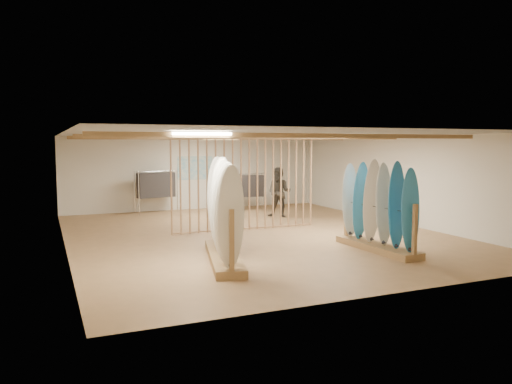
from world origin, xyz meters
name	(u,v)px	position (x,y,z in m)	size (l,w,h in m)	color
floor	(256,234)	(0.00, 0.00, 0.00)	(12.00, 12.00, 0.00)	#A97D51
ceiling	(256,134)	(0.00, 0.00, 2.80)	(12.00, 12.00, 0.00)	gray
wall_back	(195,173)	(0.00, 6.00, 1.40)	(12.00, 12.00, 0.00)	silver
wall_front	(397,212)	(0.00, -6.00, 1.40)	(12.00, 12.00, 0.00)	silver
wall_left	(64,192)	(-5.00, 0.00, 1.40)	(12.00, 12.00, 0.00)	silver
wall_right	(401,180)	(5.00, 0.00, 1.40)	(12.00, 12.00, 0.00)	silver
ceiling_slats	(256,137)	(0.00, 0.00, 2.72)	(9.50, 6.12, 0.10)	#9B7446
light_panels	(256,136)	(0.00, 0.00, 2.74)	(1.20, 0.35, 0.06)	white
bamboo_partition	(245,183)	(0.00, 0.80, 1.40)	(4.45, 0.05, 2.78)	#A4774F
poster	(195,168)	(0.00, 5.98, 1.60)	(1.40, 0.03, 0.90)	#3693BF
rack_left	(224,226)	(-1.88, -2.61, 0.77)	(1.36, 3.24, 2.23)	#9B7446
rack_right	(378,221)	(1.84, -3.05, 0.71)	(0.67, 2.60, 2.08)	#9B7446
clothing_rack_a	(156,185)	(-1.65, 5.40, 1.03)	(1.46, 0.64, 1.59)	silver
clothing_rack_b	(247,186)	(1.68, 4.76, 0.94)	(1.34, 0.44, 1.44)	silver
shopper_a	(231,190)	(0.52, 3.44, 0.95)	(0.69, 0.47, 1.90)	#24252B
shopper_b	(279,189)	(2.04, 2.72, 0.98)	(0.94, 0.74, 1.95)	#322D26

